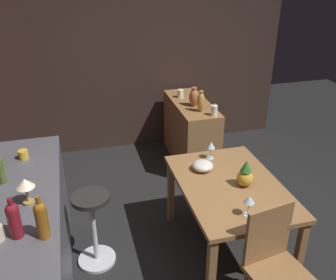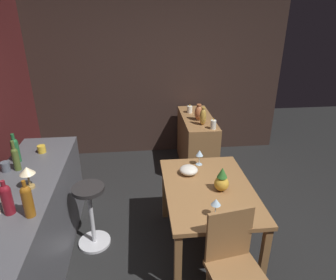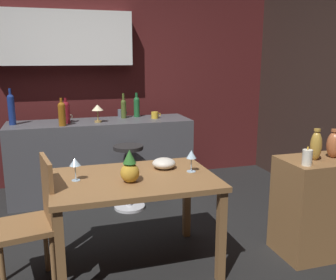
% 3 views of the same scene
% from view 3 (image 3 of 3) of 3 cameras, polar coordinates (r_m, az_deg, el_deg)
% --- Properties ---
extents(ground_plane, '(9.00, 9.00, 0.00)m').
position_cam_3_polar(ground_plane, '(3.29, -8.02, -17.14)').
color(ground_plane, black).
extents(wall_kitchen_back, '(5.20, 0.33, 2.60)m').
position_cam_3_polar(wall_kitchen_back, '(4.92, -13.12, 9.78)').
color(wall_kitchen_back, '#4C1919').
rests_on(wall_kitchen_back, ground_plane).
extents(dining_table, '(1.22, 0.84, 0.74)m').
position_cam_3_polar(dining_table, '(2.85, -5.23, -7.47)').
color(dining_table, olive).
rests_on(dining_table, ground_plane).
extents(kitchen_counter, '(2.10, 0.60, 0.90)m').
position_cam_3_polar(kitchen_counter, '(4.50, -10.10, -2.76)').
color(kitchen_counter, '#4C4C51').
rests_on(kitchen_counter, ground_plane).
extents(chair_near_window, '(0.46, 0.46, 0.94)m').
position_cam_3_polar(chair_near_window, '(2.82, -19.98, -11.26)').
color(chair_near_window, olive).
rests_on(chair_near_window, ground_plane).
extents(bar_stool, '(0.34, 0.34, 0.71)m').
position_cam_3_polar(bar_stool, '(4.06, -6.02, -5.40)').
color(bar_stool, '#262323').
rests_on(bar_stool, ground_plane).
extents(wine_glass_left, '(0.08, 0.08, 0.17)m').
position_cam_3_polar(wine_glass_left, '(2.91, 3.61, -2.34)').
color(wine_glass_left, silver).
rests_on(wine_glass_left, dining_table).
extents(wine_glass_right, '(0.08, 0.08, 0.17)m').
position_cam_3_polar(wine_glass_right, '(2.78, -14.09, -3.43)').
color(wine_glass_right, silver).
rests_on(wine_glass_right, dining_table).
extents(pineapple_centerpiece, '(0.14, 0.14, 0.24)m').
position_cam_3_polar(pineapple_centerpiece, '(2.69, -5.89, -4.39)').
color(pineapple_centerpiece, gold).
rests_on(pineapple_centerpiece, dining_table).
extents(fruit_bowl, '(0.19, 0.19, 0.09)m').
position_cam_3_polar(fruit_bowl, '(3.01, -0.64, -3.59)').
color(fruit_bowl, beige).
rests_on(fruit_bowl, dining_table).
extents(wine_bottle_olive, '(0.06, 0.06, 0.30)m').
position_cam_3_polar(wine_bottle_olive, '(4.55, -6.84, 4.97)').
color(wine_bottle_olive, '#475623').
rests_on(wine_bottle_olive, kitchen_counter).
extents(wine_bottle_amber, '(0.08, 0.08, 0.30)m').
position_cam_3_polar(wine_bottle_amber, '(4.15, -15.99, 4.02)').
color(wine_bottle_amber, '#8C5114').
rests_on(wine_bottle_amber, kitchen_counter).
extents(wine_bottle_cobalt, '(0.07, 0.07, 0.40)m').
position_cam_3_polar(wine_bottle_cobalt, '(4.40, -22.91, 4.53)').
color(wine_bottle_cobalt, navy).
rests_on(wine_bottle_cobalt, kitchen_counter).
extents(wine_bottle_green, '(0.07, 0.07, 0.30)m').
position_cam_3_polar(wine_bottle_green, '(4.63, -4.83, 5.26)').
color(wine_bottle_green, '#1E592D').
rests_on(wine_bottle_green, kitchen_counter).
extents(wine_bottle_ruby, '(0.08, 0.08, 0.28)m').
position_cam_3_polar(wine_bottle_ruby, '(4.31, -15.38, 4.27)').
color(wine_bottle_ruby, maroon).
rests_on(wine_bottle_ruby, kitchen_counter).
extents(cup_slate, '(0.12, 0.08, 0.09)m').
position_cam_3_polar(cup_slate, '(4.65, -7.20, 4.10)').
color(cup_slate, '#515660').
rests_on(cup_slate, kitchen_counter).
extents(cup_mustard, '(0.12, 0.08, 0.08)m').
position_cam_3_polar(cup_mustard, '(4.51, -2.03, 3.84)').
color(cup_mustard, gold).
rests_on(cup_mustard, kitchen_counter).
extents(cup_cream, '(0.12, 0.08, 0.10)m').
position_cam_3_polar(cup_cream, '(4.44, -15.37, 3.40)').
color(cup_cream, beige).
rests_on(cup_cream, kitchen_counter).
extents(counter_lamp, '(0.13, 0.13, 0.20)m').
position_cam_3_polar(counter_lamp, '(4.29, -10.77, 4.68)').
color(counter_lamp, '#A58447').
rests_on(counter_lamp, kitchen_counter).
extents(pillar_candle_tall, '(0.07, 0.07, 0.15)m').
position_cam_3_polar(pillar_candle_tall, '(3.00, 20.58, -2.54)').
color(pillar_candle_tall, white).
rests_on(pillar_candle_tall, sideboard_cabinet).
extents(vase_brass, '(0.09, 0.09, 0.25)m').
position_cam_3_polar(vase_brass, '(3.17, 21.76, -0.77)').
color(vase_brass, '#B78C38').
rests_on(vase_brass, sideboard_cabinet).
extents(vase_copper, '(0.12, 0.12, 0.24)m').
position_cam_3_polar(vase_copper, '(3.31, 24.14, -0.61)').
color(vase_copper, '#B26038').
rests_on(vase_copper, sideboard_cabinet).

